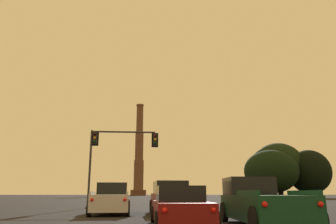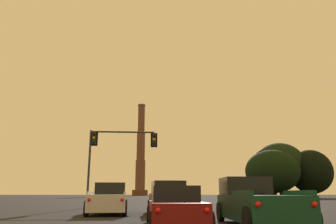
% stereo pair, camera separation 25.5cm
% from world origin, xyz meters
% --- Properties ---
extents(pickup_truck_right_lane_second, '(2.36, 5.56, 1.82)m').
position_xyz_m(pickup_truck_right_lane_second, '(2.97, 10.89, 0.80)').
color(pickup_truck_right_lane_second, '#0F3823').
rests_on(pickup_truck_right_lane_second, ground_plane).
extents(suv_center_lane_front, '(2.31, 4.98, 1.86)m').
position_xyz_m(suv_center_lane_front, '(0.16, 18.06, 0.90)').
color(suv_center_lane_front, maroon).
rests_on(suv_center_lane_front, ground_plane).
extents(sedan_center_lane_second, '(2.00, 4.71, 1.43)m').
position_xyz_m(sedan_center_lane_second, '(-0.10, 10.64, 0.67)').
color(sedan_center_lane_second, maroon).
rests_on(sedan_center_lane_second, ground_plane).
extents(pickup_truck_left_lane_front, '(2.43, 5.59, 1.82)m').
position_xyz_m(pickup_truck_left_lane_front, '(-3.31, 18.65, 0.80)').
color(pickup_truck_left_lane_front, silver).
rests_on(pickup_truck_left_lane_front, ground_plane).
extents(traffic_light_overhead_left, '(5.86, 0.50, 6.38)m').
position_xyz_m(traffic_light_overhead_left, '(-3.97, 26.18, 4.89)').
color(traffic_light_overhead_left, '#2D2D30').
rests_on(traffic_light_overhead_left, ground_plane).
extents(smokestack, '(8.18, 8.18, 49.16)m').
position_xyz_m(smokestack, '(-3.41, 174.63, 19.29)').
color(smokestack, '#523427').
rests_on(smokestack, ground_plane).
extents(treeline_center_right, '(13.58, 12.22, 14.50)m').
position_xyz_m(treeline_center_right, '(35.06, 84.63, 8.38)').
color(treeline_center_right, black).
rests_on(treeline_center_right, ground_plane).
extents(treeline_far_right, '(13.66, 12.29, 11.99)m').
position_xyz_m(treeline_far_right, '(31.09, 80.08, 6.58)').
color(treeline_far_right, black).
rests_on(treeline_far_right, ground_plane).
extents(treeline_right_mid, '(8.05, 7.24, 12.79)m').
position_xyz_m(treeline_right_mid, '(31.16, 84.12, 7.46)').
color(treeline_right_mid, black).
rests_on(treeline_right_mid, ground_plane).
extents(treeline_left_mid, '(11.27, 10.14, 12.40)m').
position_xyz_m(treeline_left_mid, '(42.29, 82.40, 6.71)').
color(treeline_left_mid, black).
rests_on(treeline_left_mid, ground_plane).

